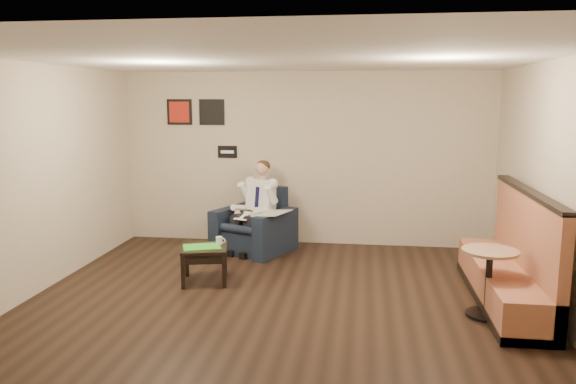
# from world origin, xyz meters

# --- Properties ---
(ground) EXTENTS (6.00, 6.00, 0.00)m
(ground) POSITION_xyz_m (0.00, 0.00, 0.00)
(ground) COLOR black
(ground) RESTS_ON ground
(wall_back) EXTENTS (6.00, 0.02, 2.80)m
(wall_back) POSITION_xyz_m (0.00, 3.00, 1.40)
(wall_back) COLOR beige
(wall_back) RESTS_ON ground
(wall_front) EXTENTS (6.00, 0.02, 2.80)m
(wall_front) POSITION_xyz_m (0.00, -3.00, 1.40)
(wall_front) COLOR beige
(wall_front) RESTS_ON ground
(wall_left) EXTENTS (0.02, 6.00, 2.80)m
(wall_left) POSITION_xyz_m (-3.00, 0.00, 1.40)
(wall_left) COLOR beige
(wall_left) RESTS_ON ground
(wall_right) EXTENTS (0.02, 6.00, 2.80)m
(wall_right) POSITION_xyz_m (3.00, 0.00, 1.40)
(wall_right) COLOR beige
(wall_right) RESTS_ON ground
(ceiling) EXTENTS (6.00, 6.00, 0.02)m
(ceiling) POSITION_xyz_m (0.00, 0.00, 2.80)
(ceiling) COLOR white
(ceiling) RESTS_ON wall_back
(seating_sign) EXTENTS (0.32, 0.02, 0.20)m
(seating_sign) POSITION_xyz_m (-1.30, 2.98, 1.50)
(seating_sign) COLOR black
(seating_sign) RESTS_ON wall_back
(art_print_left) EXTENTS (0.42, 0.03, 0.42)m
(art_print_left) POSITION_xyz_m (-2.10, 2.98, 2.15)
(art_print_left) COLOR red
(art_print_left) RESTS_ON wall_back
(art_print_right) EXTENTS (0.42, 0.03, 0.42)m
(art_print_right) POSITION_xyz_m (-1.55, 2.98, 2.15)
(art_print_right) COLOR black
(art_print_right) RESTS_ON wall_back
(armchair) EXTENTS (1.34, 1.34, 0.99)m
(armchair) POSITION_xyz_m (-0.74, 2.36, 0.49)
(armchair) COLOR black
(armchair) RESTS_ON ground
(seated_man) EXTENTS (0.98, 1.14, 1.35)m
(seated_man) POSITION_xyz_m (-0.79, 2.25, 0.68)
(seated_man) COLOR white
(seated_man) RESTS_ON armchair
(lap_papers) EXTENTS (0.32, 0.38, 0.01)m
(lap_papers) POSITION_xyz_m (-0.84, 2.15, 0.61)
(lap_papers) COLOR white
(lap_papers) RESTS_ON seated_man
(newspaper) EXTENTS (0.59, 0.65, 0.01)m
(newspaper) POSITION_xyz_m (-0.41, 2.10, 0.67)
(newspaper) COLOR silver
(newspaper) RESTS_ON armchair
(side_table) EXTENTS (0.69, 0.69, 0.47)m
(side_table) POSITION_xyz_m (-1.09, 0.80, 0.24)
(side_table) COLOR black
(side_table) RESTS_ON ground
(green_folder) EXTENTS (0.56, 0.48, 0.01)m
(green_folder) POSITION_xyz_m (-1.11, 0.77, 0.48)
(green_folder) COLOR green
(green_folder) RESTS_ON side_table
(coffee_mug) EXTENTS (0.10, 0.10, 0.10)m
(coffee_mug) POSITION_xyz_m (-0.93, 0.96, 0.52)
(coffee_mug) COLOR white
(coffee_mug) RESTS_ON side_table
(smartphone) EXTENTS (0.15, 0.08, 0.01)m
(smartphone) POSITION_xyz_m (-1.07, 0.97, 0.48)
(smartphone) COLOR black
(smartphone) RESTS_ON side_table
(banquette) EXTENTS (0.61, 2.57, 1.32)m
(banquette) POSITION_xyz_m (2.59, 0.57, 0.66)
(banquette) COLOR #A86041
(banquette) RESTS_ON ground
(cafe_table) EXTENTS (0.63, 0.63, 0.75)m
(cafe_table) POSITION_xyz_m (2.32, 0.08, 0.38)
(cafe_table) COLOR #A47859
(cafe_table) RESTS_ON ground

